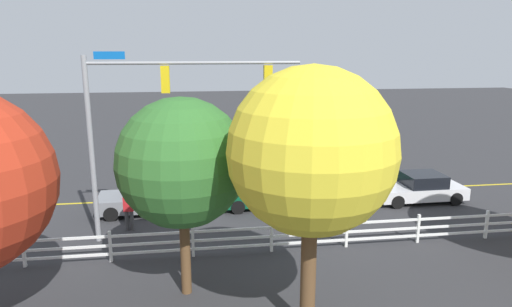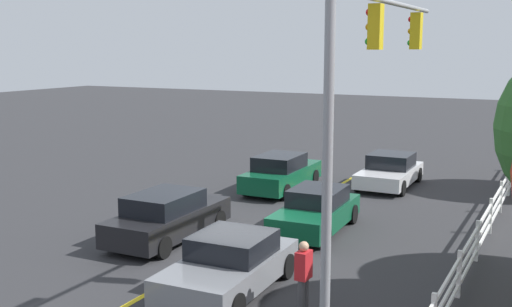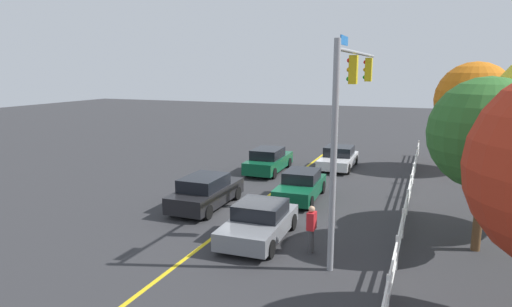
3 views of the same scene
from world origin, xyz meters
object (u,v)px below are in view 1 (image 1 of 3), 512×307
(tree_0, at_px, (312,152))
(tree_3, at_px, (182,163))
(car_4, at_px, (266,193))
(pedestrian, at_px, (129,209))
(car_1, at_px, (146,198))
(car_0, at_px, (419,188))
(car_2, at_px, (341,169))
(car_3, at_px, (203,173))

(tree_0, xyz_separation_m, tree_3, (3.20, -2.42, -0.77))
(tree_3, bearing_deg, car_4, -116.53)
(tree_0, bearing_deg, tree_3, -37.08)
(pedestrian, relative_size, tree_0, 0.24)
(car_1, bearing_deg, tree_0, 115.31)
(car_0, bearing_deg, car_4, -2.87)
(car_1, bearing_deg, car_4, 178.22)
(tree_0, bearing_deg, car_4, -93.07)
(car_1, height_order, car_4, car_4)
(car_2, distance_m, car_3, 7.76)
(car_3, bearing_deg, tree_3, -95.18)
(car_1, bearing_deg, car_3, -128.05)
(car_2, bearing_deg, tree_0, -113.56)
(car_0, distance_m, car_4, 7.64)
(tree_0, bearing_deg, pedestrian, -54.24)
(car_1, distance_m, car_3, 4.60)
(car_3, relative_size, tree_3, 0.76)
(pedestrian, bearing_deg, tree_3, 26.04)
(car_1, relative_size, pedestrian, 2.52)
(pedestrian, bearing_deg, car_3, 153.16)
(car_1, xyz_separation_m, tree_3, (-1.88, 7.46, 3.47))
(car_4, relative_size, tree_0, 0.61)
(car_4, bearing_deg, car_0, 175.24)
(car_1, height_order, pedestrian, pedestrian)
(car_3, bearing_deg, car_4, -52.83)
(car_4, bearing_deg, car_3, -54.36)
(car_0, relative_size, car_1, 1.04)
(car_0, height_order, car_1, same)
(car_2, height_order, tree_3, tree_3)
(car_0, relative_size, car_2, 0.93)
(car_3, bearing_deg, tree_0, -81.03)
(car_1, xyz_separation_m, tree_0, (-5.08, 9.88, 4.25))
(car_4, relative_size, pedestrian, 2.55)
(car_3, height_order, tree_0, tree_0)
(car_0, distance_m, car_1, 13.25)
(car_1, height_order, tree_3, tree_3)
(pedestrian, xyz_separation_m, tree_0, (-5.58, 7.75, 3.98))
(tree_0, bearing_deg, car_1, -62.80)
(car_1, bearing_deg, car_2, -163.44)
(car_3, bearing_deg, car_1, -127.07)
(car_1, relative_size, car_3, 0.92)
(car_4, xyz_separation_m, tree_0, (0.53, 9.89, 4.24))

